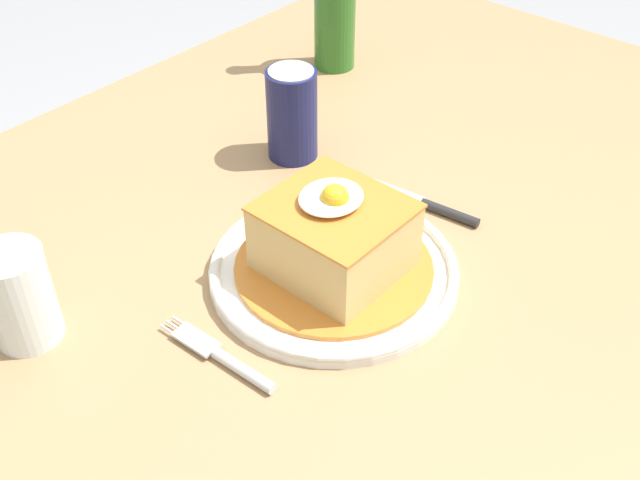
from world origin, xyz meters
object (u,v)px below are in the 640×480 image
Objects in this scene: beer_bottle_green at (335,5)px; drinking_glass at (21,302)px; soda_can at (292,114)px; fork at (228,360)px; knife at (432,206)px; main_plate at (334,269)px.

beer_bottle_green is 2.53× the size of drinking_glass.
beer_bottle_green is at bearing 28.23° from soda_can.
fork and knife have the same top height.
soda_can reaches higher than main_plate.
knife is 0.48m from drinking_glass.
soda_can is (0.15, 0.20, 0.05)m from main_plate.
main_plate is at bearing -139.86° from beer_bottle_green.
knife is at bearing -23.21° from drinking_glass.
drinking_glass reaches higher than main_plate.
beer_bottle_green reaches higher than main_plate.
fork is 0.65m from beer_bottle_green.
beer_bottle_green is at bearing 40.14° from main_plate.
drinking_glass is (-0.42, -0.02, -0.02)m from soda_can.
main_plate reaches higher than fork.
fork is 1.14× the size of soda_can.
beer_bottle_green is 0.67m from drinking_glass.
knife is 1.34× the size of soda_can.
fork is 1.35× the size of drinking_glass.
drinking_glass is at bearing -167.08° from beer_bottle_green.
drinking_glass reaches higher than knife.
soda_can is (-0.02, 0.21, 0.06)m from knife.
main_plate is 0.17m from knife.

